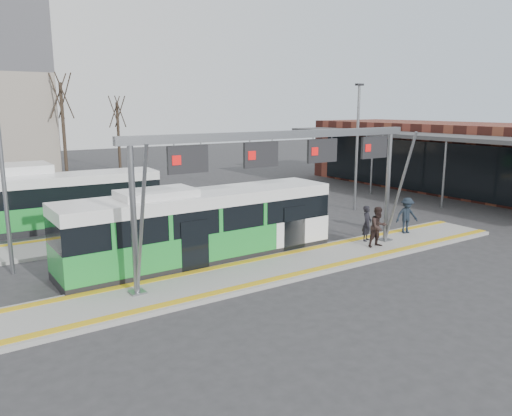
% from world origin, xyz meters
% --- Properties ---
extents(ground, '(120.00, 120.00, 0.00)m').
position_xyz_m(ground, '(0.00, 0.00, 0.00)').
color(ground, '#2D2D30').
rests_on(ground, ground).
extents(platform_main, '(22.00, 3.00, 0.15)m').
position_xyz_m(platform_main, '(0.00, 0.00, 0.07)').
color(platform_main, gray).
rests_on(platform_main, ground).
extents(platform_second, '(20.00, 3.00, 0.15)m').
position_xyz_m(platform_second, '(-4.00, 8.00, 0.07)').
color(platform_second, gray).
rests_on(platform_second, ground).
extents(tactile_main, '(22.00, 2.65, 0.02)m').
position_xyz_m(tactile_main, '(0.00, 0.00, 0.16)').
color(tactile_main, gold).
rests_on(tactile_main, platform_main).
extents(tactile_second, '(20.00, 0.35, 0.02)m').
position_xyz_m(tactile_second, '(-4.00, 9.15, 0.16)').
color(tactile_second, gold).
rests_on(tactile_second, platform_second).
extents(gantry, '(13.00, 1.68, 5.20)m').
position_xyz_m(gantry, '(-0.35, 0.25, 4.30)').
color(gantry, slate).
rests_on(gantry, platform_main).
extents(station_building, '(11.50, 32.00, 5.00)m').
position_xyz_m(station_building, '(21.83, 4.00, 2.53)').
color(station_building, brown).
rests_on(station_building, ground).
extents(hero_bus, '(11.55, 2.54, 3.17)m').
position_xyz_m(hero_bus, '(-2.84, 2.62, 1.45)').
color(hero_bus, black).
rests_on(hero_bus, ground).
extents(bg_bus_green, '(11.33, 2.96, 2.80)m').
position_xyz_m(bg_bus_green, '(-6.84, 11.86, 1.39)').
color(bg_bus_green, black).
rests_on(bg_bus_green, ground).
extents(passenger_a, '(0.71, 0.61, 1.64)m').
position_xyz_m(passenger_a, '(4.73, 0.74, 0.97)').
color(passenger_a, black).
rests_on(passenger_a, platform_main).
extents(passenger_b, '(0.93, 0.75, 1.80)m').
position_xyz_m(passenger_b, '(4.40, -0.24, 1.05)').
color(passenger_b, black).
rests_on(passenger_b, platform_main).
extents(passenger_c, '(1.29, 1.01, 1.76)m').
position_xyz_m(passenger_c, '(7.39, 0.66, 1.03)').
color(passenger_c, black).
rests_on(passenger_c, platform_main).
extents(tree_left, '(1.40, 1.40, 9.29)m').
position_xyz_m(tree_left, '(-1.81, 29.25, 7.05)').
color(tree_left, '#382B21').
rests_on(tree_left, ground).
extents(tree_mid, '(1.40, 1.40, 7.50)m').
position_xyz_m(tree_mid, '(4.30, 33.53, 5.69)').
color(tree_mid, '#382B21').
rests_on(tree_mid, ground).
extents(lamp_west, '(0.50, 0.25, 8.15)m').
position_xyz_m(lamp_west, '(-9.57, 5.26, 4.32)').
color(lamp_west, slate).
rests_on(lamp_west, ground).
extents(lamp_east, '(0.50, 0.25, 7.57)m').
position_xyz_m(lamp_east, '(9.86, 6.65, 4.02)').
color(lamp_east, slate).
rests_on(lamp_east, ground).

